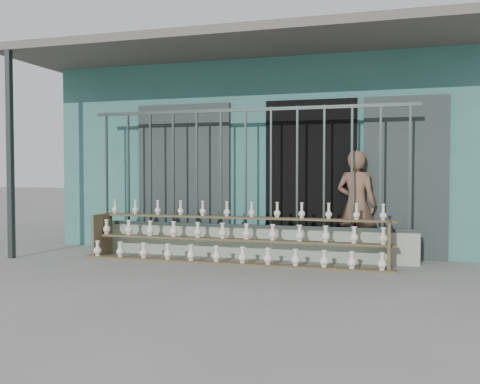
# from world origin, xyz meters

# --- Properties ---
(ground) EXTENTS (60.00, 60.00, 0.00)m
(ground) POSITION_xyz_m (0.00, 0.00, 0.00)
(ground) COLOR slate
(workshop_building) EXTENTS (7.40, 6.60, 3.21)m
(workshop_building) POSITION_xyz_m (0.00, 4.23, 1.62)
(workshop_building) COLOR #336C64
(workshop_building) RESTS_ON ground
(parapet_wall) EXTENTS (5.00, 0.20, 0.45)m
(parapet_wall) POSITION_xyz_m (0.00, 1.30, 0.23)
(parapet_wall) COLOR #97A68E
(parapet_wall) RESTS_ON ground
(security_fence) EXTENTS (5.00, 0.04, 1.80)m
(security_fence) POSITION_xyz_m (-0.00, 1.30, 1.35)
(security_fence) COLOR #283330
(security_fence) RESTS_ON parapet_wall
(shelf_rack) EXTENTS (4.50, 0.68, 0.85)m
(shelf_rack) POSITION_xyz_m (-0.06, 0.89, 0.36)
(shelf_rack) COLOR brown
(shelf_rack) RESTS_ON ground
(elderly_woman) EXTENTS (0.66, 0.51, 1.61)m
(elderly_woman) POSITION_xyz_m (1.61, 1.63, 0.81)
(elderly_woman) COLOR brown
(elderly_woman) RESTS_ON ground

